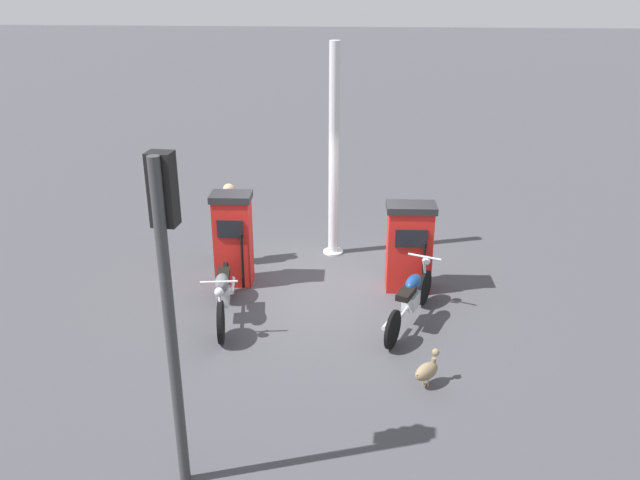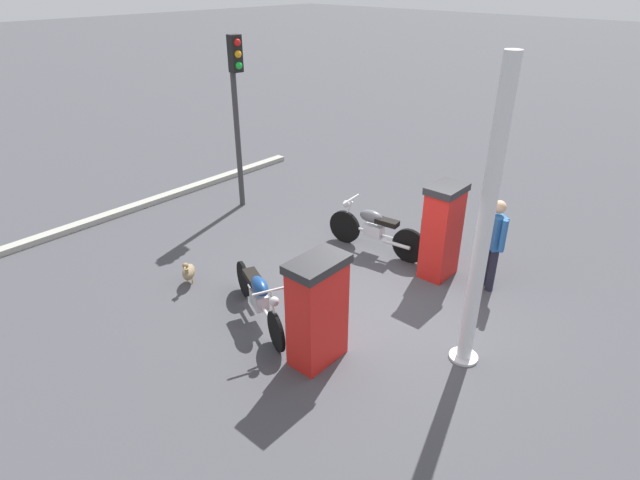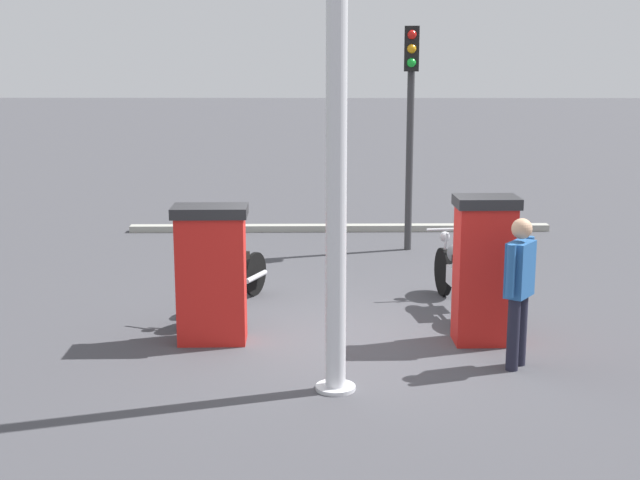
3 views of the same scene
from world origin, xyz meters
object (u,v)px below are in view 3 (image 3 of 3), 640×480
at_px(fuel_pump_near, 484,269).
at_px(motorcycle_near_pump, 458,274).
at_px(wandering_duck, 231,262).
at_px(canopy_support_pole, 336,192).
at_px(attendant_person, 519,283).
at_px(roadside_traffic_light, 411,100).
at_px(motorcycle_far_pump, 227,275).
at_px(fuel_pump_far, 211,273).

xyz_separation_m(fuel_pump_near, motorcycle_near_pump, (1.36, 0.09, -0.40)).
xyz_separation_m(wandering_duck, canopy_support_pole, (-4.45, -1.53, 1.74)).
bearing_deg(attendant_person, fuel_pump_near, 14.57).
xyz_separation_m(fuel_pump_near, roadside_traffic_light, (4.89, 0.42, 1.68)).
xyz_separation_m(motorcycle_far_pump, roadside_traffic_light, (3.65, -2.66, 2.07)).
relative_size(fuel_pump_far, roadside_traffic_light, 0.43).
relative_size(motorcycle_far_pump, roadside_traffic_light, 0.54).
relative_size(motorcycle_near_pump, roadside_traffic_light, 0.55).
xyz_separation_m(fuel_pump_near, attendant_person, (-0.85, -0.22, 0.05)).
bearing_deg(roadside_traffic_light, fuel_pump_far, 151.22).
height_order(fuel_pump_far, canopy_support_pole, canopy_support_pole).
bearing_deg(fuel_pump_near, attendant_person, -165.43).
xyz_separation_m(motorcycle_far_pump, canopy_support_pole, (-2.75, -1.39, 1.51)).
distance_m(motorcycle_far_pump, attendant_person, 3.94).
xyz_separation_m(attendant_person, canopy_support_pole, (-0.65, 1.92, 1.06)).
bearing_deg(motorcycle_near_pump, wandering_duck, 63.05).
distance_m(fuel_pump_far, attendant_person, 3.44).
relative_size(fuel_pump_near, wandering_duck, 3.35).
relative_size(fuel_pump_far, attendant_person, 0.99).
bearing_deg(attendant_person, canopy_support_pole, 108.81).
relative_size(fuel_pump_near, attendant_person, 1.06).
distance_m(motorcycle_near_pump, motorcycle_far_pump, 3.00).
distance_m(fuel_pump_far, motorcycle_far_pump, 1.30).
bearing_deg(roadside_traffic_light, motorcycle_near_pump, -174.65).
relative_size(attendant_person, canopy_support_pole, 0.39).
height_order(fuel_pump_near, attendant_person, fuel_pump_near).
bearing_deg(wandering_duck, motorcycle_far_pump, -175.30).
height_order(motorcycle_far_pump, canopy_support_pole, canopy_support_pole).
bearing_deg(canopy_support_pole, fuel_pump_far, 43.27).
xyz_separation_m(fuel_pump_near, wandering_duck, (2.96, 3.23, -0.62)).
height_order(fuel_pump_far, roadside_traffic_light, roadside_traffic_light).
distance_m(motorcycle_far_pump, canopy_support_pole, 3.43).
height_order(wandering_duck, roadside_traffic_light, roadside_traffic_light).
bearing_deg(motorcycle_far_pump, roadside_traffic_light, -36.16).
bearing_deg(attendant_person, roadside_traffic_light, 6.38).
distance_m(fuel_pump_far, roadside_traffic_light, 5.85).
height_order(fuel_pump_near, motorcycle_far_pump, fuel_pump_near).
distance_m(fuel_pump_near, wandering_duck, 4.42).
bearing_deg(attendant_person, motorcycle_near_pump, 8.01).
xyz_separation_m(motorcycle_near_pump, canopy_support_pole, (-2.86, 1.61, 1.52)).
distance_m(fuel_pump_far, motorcycle_near_pump, 3.33).
xyz_separation_m(wandering_duck, roadside_traffic_light, (1.94, -2.80, 2.30)).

